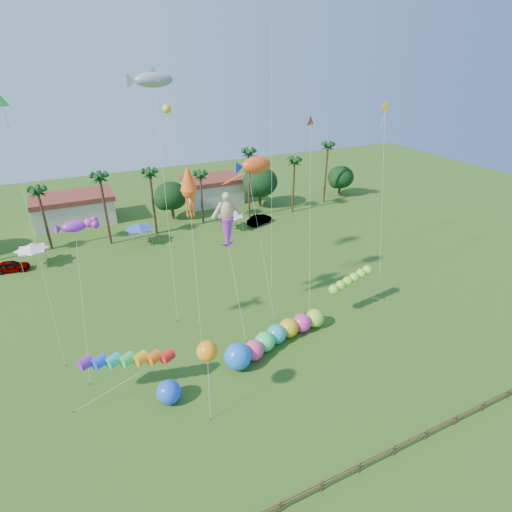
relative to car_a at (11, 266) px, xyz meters
name	(u,v)px	position (x,y,z in m)	size (l,w,h in m)	color
ground	(310,408)	(22.73, -35.70, -0.72)	(160.00, 160.00, 0.00)	#285116
tree_line	(188,194)	(26.30, 8.30, 3.56)	(69.46, 8.91, 11.00)	#3A2819
buildings_row	(142,202)	(19.64, 14.30, 1.28)	(35.00, 7.00, 4.00)	beige
tent_row	(140,228)	(16.73, 0.64, 2.03)	(31.00, 4.00, 0.60)	white
fence	(359,466)	(22.73, -41.70, -0.11)	(36.12, 0.12, 1.00)	brown
car_a	(11,266)	(0.00, 0.00, 0.00)	(1.70, 4.22, 1.44)	#4C4C54
car_b	(260,220)	(36.00, 0.75, 0.03)	(1.60, 4.57, 1.51)	#4C4C54
spectator_b	(304,318)	(28.12, -26.02, 0.12)	(0.82, 0.64, 1.68)	gray
caterpillar_inflatable	(273,338)	(23.55, -27.74, 0.31)	(11.98, 4.67, 2.45)	#F7417B
blue_ball	(169,392)	(12.87, -30.16, 0.27)	(1.98, 1.98, 1.98)	blue
rainbow_tube	(145,363)	(11.62, -28.32, 2.31)	(9.48, 2.99, 3.53)	red
green_worm	(334,290)	(31.47, -26.07, 2.65)	(10.32, 2.70, 4.02)	#89E432
orange_ball_kite	(207,351)	(15.64, -32.30, 5.08)	(1.69, 1.91, 6.59)	orange
merman_kite	(227,225)	(21.77, -21.30, 9.84)	(2.44, 5.65, 13.28)	tan
fish_kite	(256,165)	(25.92, -19.12, 14.61)	(4.69, 6.28, 16.29)	#DC4D18
shark_kite	(154,80)	(18.01, -13.24, 22.21)	(5.05, 7.91, 23.81)	#8C9599
squid_kite	(189,191)	(18.55, -20.38, 13.34)	(2.11, 5.12, 16.24)	#FF5D14
lobster_kite	(74,226)	(8.62, -21.46, 12.07)	(3.73, 5.42, 13.45)	purple
delta_kite_red	(311,126)	(31.63, -19.61, 18.07)	(2.55, 5.23, 19.74)	red
delta_kite_yellow	(385,110)	(39.72, -20.94, 19.29)	(1.55, 4.42, 20.96)	yellow
delta_kite_green	(3,109)	(5.67, -19.04, 20.82)	(1.17, 3.45, 22.61)	#33D94E
delta_kite_blue	(272,3)	(29.19, -15.56, 28.66)	(1.67, 3.54, 30.67)	#1C5FFF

